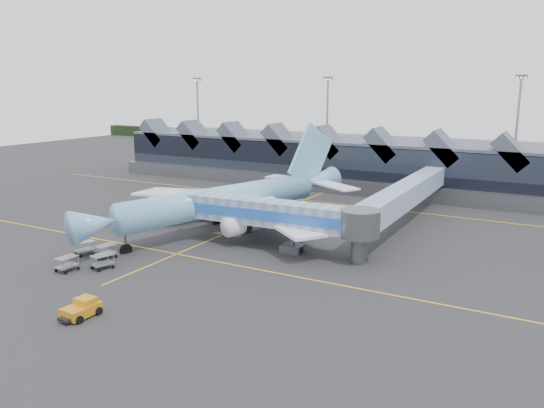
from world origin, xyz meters
The scene contains 10 objects.
ground centered at (0.00, 0.00, 0.00)m, with size 260.00×260.00×0.00m, color #262628.
taxi_stripes centered at (0.00, 10.00, 0.01)m, with size 120.00×60.00×0.01m.
tree_line_far centered at (0.00, 110.00, 2.00)m, with size 260.00×4.00×4.00m, color black.
terminal centered at (-5.07, 47.35, 4.88)m, with size 90.00×22.25×12.52m.
light_masts centered at (21.00, 62.80, 12.49)m, with size 132.40×42.56×22.45m.
main_airliner centered at (-0.77, 5.40, 4.32)m, with size 38.10×44.80×14.69m.
jet_bridge centered at (10.78, -0.57, 4.44)m, with size 26.92×4.99×6.34m.
fuel_truck centered at (-13.92, 2.21, 2.02)m, with size 3.68×10.80×3.60m.
pushback_tug centered at (4.16, -26.18, 0.72)m, with size 2.37×3.67×1.60m.
baggage_carts centered at (-6.56, -15.40, 0.90)m, with size 7.95×7.70×1.60m.
Camera 1 is at (40.05, -56.04, 19.80)m, focal length 35.00 mm.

